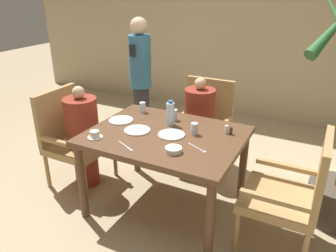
# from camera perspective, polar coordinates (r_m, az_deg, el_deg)

# --- Properties ---
(ground_plane) EXTENTS (16.00, 16.00, 0.00)m
(ground_plane) POSITION_cam_1_polar(r_m,az_deg,el_deg) (3.15, -0.42, -13.85)
(ground_plane) COLOR tan
(wall_back) EXTENTS (8.00, 0.06, 2.80)m
(wall_back) POSITION_cam_1_polar(r_m,az_deg,el_deg) (5.07, 14.28, 16.99)
(wall_back) COLOR tan
(wall_back) RESTS_ON ground_plane
(dining_table) EXTENTS (1.28, 1.00, 0.75)m
(dining_table) POSITION_cam_1_polar(r_m,az_deg,el_deg) (2.80, -0.46, -3.02)
(dining_table) COLOR brown
(dining_table) RESTS_ON ground_plane
(chair_left_side) EXTENTS (0.55, 0.55, 0.97)m
(chair_left_side) POSITION_cam_1_polar(r_m,az_deg,el_deg) (3.45, -16.41, -1.61)
(chair_left_side) COLOR #A88451
(chair_left_side) RESTS_ON ground_plane
(diner_in_left_chair) EXTENTS (0.32, 0.32, 1.05)m
(diner_in_left_chair) POSITION_cam_1_polar(r_m,az_deg,el_deg) (3.34, -14.54, -1.67)
(diner_in_left_chair) COLOR maroon
(diner_in_left_chair) RESTS_ON ground_plane
(chair_far_side) EXTENTS (0.55, 0.55, 0.97)m
(chair_far_side) POSITION_cam_1_polar(r_m,az_deg,el_deg) (3.64, 6.27, 0.60)
(chair_far_side) COLOR #A88451
(chair_far_side) RESTS_ON ground_plane
(diner_in_far_chair) EXTENTS (0.32, 0.32, 1.05)m
(diner_in_far_chair) POSITION_cam_1_polar(r_m,az_deg,el_deg) (3.49, 5.38, 0.24)
(diner_in_far_chair) COLOR maroon
(diner_in_far_chair) RESTS_ON ground_plane
(chair_right_side) EXTENTS (0.55, 0.55, 0.97)m
(chair_right_side) POSITION_cam_1_polar(r_m,az_deg,el_deg) (2.63, 21.02, -10.57)
(chair_right_side) COLOR #A88451
(chair_right_side) RESTS_ON ground_plane
(standing_host) EXTENTS (0.27, 0.30, 1.57)m
(standing_host) POSITION_cam_1_polar(r_m,az_deg,el_deg) (4.10, -4.80, 8.28)
(standing_host) COLOR #2D2D33
(standing_host) RESTS_ON ground_plane
(plate_main_left) EXTENTS (0.22, 0.22, 0.01)m
(plate_main_left) POSITION_cam_1_polar(r_m,az_deg,el_deg) (2.73, 0.60, -1.52)
(plate_main_left) COLOR white
(plate_main_left) RESTS_ON dining_table
(plate_main_right) EXTENTS (0.22, 0.22, 0.01)m
(plate_main_right) POSITION_cam_1_polar(r_m,az_deg,el_deg) (2.82, -5.38, -0.74)
(plate_main_right) COLOR white
(plate_main_right) RESTS_ON dining_table
(plate_dessert_center) EXTENTS (0.22, 0.22, 0.01)m
(plate_dessert_center) POSITION_cam_1_polar(r_m,az_deg,el_deg) (3.05, -8.20, 1.01)
(plate_dessert_center) COLOR white
(plate_dessert_center) RESTS_ON dining_table
(teacup_with_saucer) EXTENTS (0.12, 0.12, 0.06)m
(teacup_with_saucer) POSITION_cam_1_polar(r_m,az_deg,el_deg) (2.74, -12.62, -1.51)
(teacup_with_saucer) COLOR white
(teacup_with_saucer) RESTS_ON dining_table
(bowl_small) EXTENTS (0.13, 0.13, 0.04)m
(bowl_small) POSITION_cam_1_polar(r_m,az_deg,el_deg) (2.46, 0.94, -4.15)
(bowl_small) COLOR white
(bowl_small) RESTS_ON dining_table
(water_bottle) EXTENTS (0.07, 0.07, 0.23)m
(water_bottle) POSITION_cam_1_polar(r_m,az_deg,el_deg) (2.90, 0.43, 2.18)
(water_bottle) COLOR silver
(water_bottle) RESTS_ON dining_table
(glass_tall_near) EXTENTS (0.06, 0.06, 0.10)m
(glass_tall_near) POSITION_cam_1_polar(r_m,az_deg,el_deg) (2.74, 4.63, -0.48)
(glass_tall_near) COLOR silver
(glass_tall_near) RESTS_ON dining_table
(glass_tall_mid) EXTENTS (0.06, 0.06, 0.10)m
(glass_tall_mid) POSITION_cam_1_polar(r_m,az_deg,el_deg) (3.02, 1.08, 1.97)
(glass_tall_mid) COLOR silver
(glass_tall_mid) RESTS_ON dining_table
(glass_tall_far) EXTENTS (0.06, 0.06, 0.10)m
(glass_tall_far) POSITION_cam_1_polar(r_m,az_deg,el_deg) (3.22, -4.46, 3.27)
(glass_tall_far) COLOR silver
(glass_tall_far) RESTS_ON dining_table
(salt_shaker) EXTENTS (0.03, 0.03, 0.07)m
(salt_shaker) POSITION_cam_1_polar(r_m,az_deg,el_deg) (2.80, 10.14, -0.59)
(salt_shaker) COLOR white
(salt_shaker) RESTS_ON dining_table
(pepper_shaker) EXTENTS (0.03, 0.03, 0.07)m
(pepper_shaker) POSITION_cam_1_polar(r_m,az_deg,el_deg) (2.79, 10.90, -0.77)
(pepper_shaker) COLOR #4C3D2D
(pepper_shaker) RESTS_ON dining_table
(fork_beside_plate) EXTENTS (0.18, 0.10, 0.00)m
(fork_beside_plate) POSITION_cam_1_polar(r_m,az_deg,el_deg) (2.52, 5.37, -3.96)
(fork_beside_plate) COLOR silver
(fork_beside_plate) RESTS_ON dining_table
(knife_beside_plate) EXTENTS (0.19, 0.10, 0.00)m
(knife_beside_plate) POSITION_cam_1_polar(r_m,az_deg,el_deg) (2.56, -7.31, -3.56)
(knife_beside_plate) COLOR silver
(knife_beside_plate) RESTS_ON dining_table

